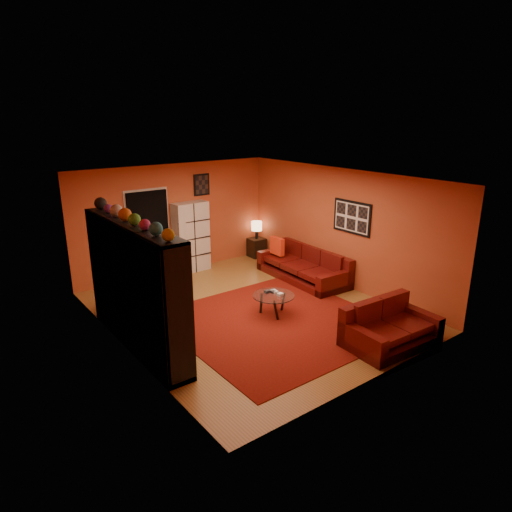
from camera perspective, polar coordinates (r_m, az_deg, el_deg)
floor at (r=9.01m, az=-0.79°, el=-6.90°), size 6.00×6.00×0.00m
ceiling at (r=8.28m, az=-0.86°, el=9.71°), size 6.00×6.00×0.00m
wall_back at (r=11.04m, az=-10.10°, el=4.58°), size 6.00×0.00×6.00m
wall_front at (r=6.51m, az=15.03°, el=-4.98°), size 6.00×0.00×6.00m
wall_left at (r=7.43m, az=-16.58°, el=-2.29°), size 0.00×6.00×6.00m
wall_right at (r=10.18m, az=10.62°, el=3.45°), size 0.00×6.00×6.00m
rug at (r=8.56m, az=2.56°, el=-8.24°), size 3.60×3.60×0.01m
doorway at (r=10.78m, az=-13.22°, el=2.54°), size 0.95×0.10×2.04m
wall_art_right at (r=9.90m, az=11.92°, el=4.76°), size 0.03×1.00×0.70m
wall_art_back at (r=11.24m, az=-6.82°, el=8.85°), size 0.42×0.03×0.52m
entertainment_unit at (r=7.59m, az=-14.84°, el=-3.74°), size 0.45×3.00×2.10m
tv at (r=7.58m, az=-14.34°, el=-4.01°), size 1.02×0.13×0.59m
sofa at (r=10.70m, az=6.21°, el=-1.34°), size 1.09×2.41×0.85m
loveseat at (r=8.05m, az=16.08°, el=-8.53°), size 1.61×1.03×0.85m
throw_pillow at (r=11.05m, az=2.65°, el=1.26°), size 0.12×0.42×0.42m
coffee_table at (r=8.72m, az=2.21°, el=-5.18°), size 0.80×0.80×0.40m
storage_cabinet at (r=11.11m, az=-8.11°, el=2.36°), size 0.86×0.41×1.69m
bowl_chair at (r=9.39m, az=-15.56°, el=-4.53°), size 0.69×0.69×0.56m
side_table at (r=12.26m, az=0.08°, el=1.07°), size 0.42×0.42×0.50m
table_lamp at (r=12.10m, az=0.08°, el=3.70°), size 0.28×0.28×0.47m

